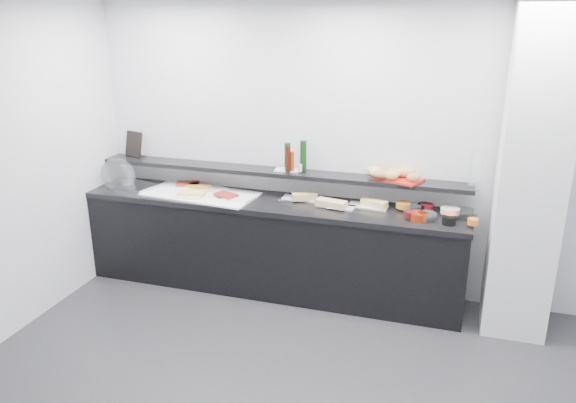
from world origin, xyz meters
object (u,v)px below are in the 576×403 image
(cloche_base, at_px, (135,186))
(bread_tray, at_px, (399,179))
(framed_print, at_px, (134,144))
(carafe, at_px, (476,171))
(condiment_tray, at_px, (287,170))
(sandwich_plate_mid, at_px, (336,206))

(cloche_base, relative_size, bread_tray, 1.08)
(framed_print, relative_size, bread_tray, 0.67)
(cloche_base, height_order, bread_tray, bread_tray)
(framed_print, height_order, carafe, carafe)
(framed_print, distance_m, carafe, 3.36)
(framed_print, bearing_deg, condiment_tray, 14.41)
(bread_tray, bearing_deg, framed_print, -159.41)
(cloche_base, bearing_deg, framed_print, 132.03)
(framed_print, bearing_deg, cloche_base, -45.75)
(cloche_base, xyz_separation_m, sandwich_plate_mid, (2.05, 0.04, -0.01))
(sandwich_plate_mid, height_order, condiment_tray, condiment_tray)
(condiment_tray, xyz_separation_m, carafe, (1.69, -0.04, 0.14))
(condiment_tray, distance_m, carafe, 1.70)
(cloche_base, relative_size, condiment_tray, 1.82)
(cloche_base, bearing_deg, condiment_tray, 22.36)
(sandwich_plate_mid, bearing_deg, condiment_tray, 165.39)
(cloche_base, relative_size, carafe, 1.40)
(framed_print, height_order, bread_tray, framed_print)
(cloche_base, distance_m, bread_tray, 2.59)
(framed_print, bearing_deg, sandwich_plate_mid, 10.16)
(bread_tray, bearing_deg, condiment_tray, -158.31)
(cloche_base, bearing_deg, bread_tray, 18.98)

